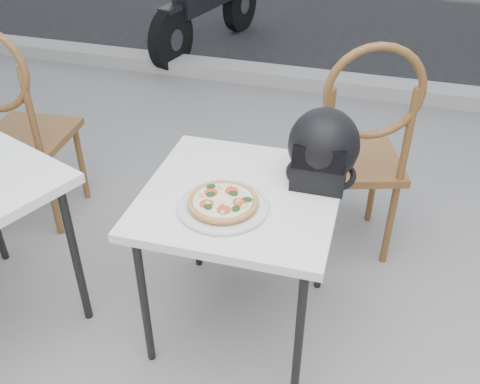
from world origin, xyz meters
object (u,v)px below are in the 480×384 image
(helmet, at_px, (323,150))
(cafe_chair_main, at_px, (360,143))
(plate, at_px, (223,206))
(pizza, at_px, (223,201))
(motorcycle, at_px, (209,7))
(cafe_chair_side, at_px, (13,118))
(cafe_table_main, at_px, (241,205))

(helmet, distance_m, cafe_chair_main, 0.49)
(plate, distance_m, helmet, 0.45)
(plate, relative_size, pizza, 1.51)
(helmet, bearing_deg, cafe_chair_main, 74.37)
(pizza, height_order, motorcycle, motorcycle)
(plate, height_order, motorcycle, motorcycle)
(helmet, height_order, cafe_chair_side, cafe_chair_side)
(pizza, bearing_deg, cafe_chair_side, 158.52)
(cafe_chair_main, relative_size, cafe_chair_side, 1.00)
(cafe_chair_side, xyz_separation_m, motorcycle, (-0.03, 3.01, -0.24))
(plate, bearing_deg, cafe_table_main, 75.40)
(cafe_table_main, xyz_separation_m, pizza, (-0.03, -0.12, 0.10))
(helmet, height_order, motorcycle, helmet)
(pizza, height_order, cafe_chair_main, cafe_chair_main)
(cafe_table_main, relative_size, cafe_chair_side, 0.66)
(cafe_table_main, bearing_deg, cafe_chair_side, 163.63)
(plate, bearing_deg, helmet, 45.69)
(cafe_table_main, height_order, cafe_chair_side, cafe_chair_side)
(cafe_table_main, height_order, plate, plate)
(cafe_table_main, relative_size, helmet, 2.58)
(plate, height_order, pizza, pizza)
(cafe_chair_main, bearing_deg, cafe_table_main, 40.04)
(helmet, xyz_separation_m, cafe_chair_side, (-1.60, 0.20, -0.19))
(cafe_chair_main, bearing_deg, plate, 42.47)
(cafe_table_main, distance_m, pizza, 0.16)
(plate, height_order, helmet, helmet)
(cafe_table_main, height_order, cafe_chair_main, cafe_chair_main)
(cafe_chair_main, bearing_deg, motorcycle, -75.87)
(cafe_chair_main, height_order, motorcycle, cafe_chair_main)
(cafe_chair_main, xyz_separation_m, cafe_chair_side, (-1.72, -0.24, -0.00))
(plate, distance_m, cafe_chair_side, 1.39)
(cafe_chair_side, bearing_deg, cafe_chair_main, -178.12)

